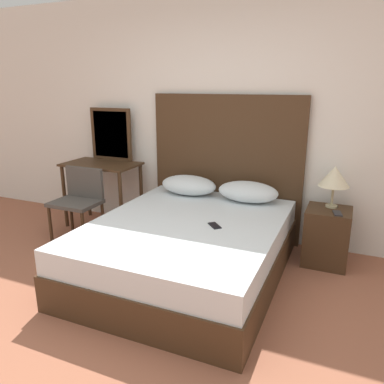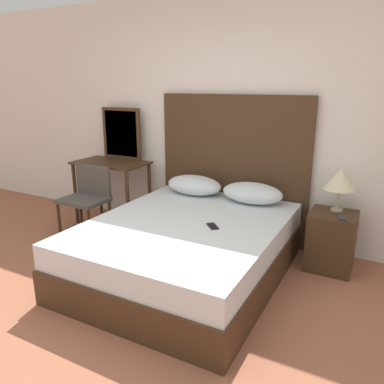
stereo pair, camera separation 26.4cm
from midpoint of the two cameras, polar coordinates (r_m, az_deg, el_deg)
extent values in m
plane|color=#9E5B42|center=(2.88, -14.69, -21.24)|extent=(16.00, 16.00, 0.00)
cube|color=white|center=(4.27, 2.79, 11.09)|extent=(10.00, 0.06, 2.70)
cube|color=#422B19|center=(3.55, -2.84, -10.13)|extent=(1.66, 2.07, 0.31)
cube|color=silver|center=(3.44, -2.90, -6.20)|extent=(1.62, 2.03, 0.22)
cube|color=#422B19|center=(4.26, 3.35, 3.71)|extent=(1.74, 0.05, 1.62)
ellipsoid|color=silver|center=(4.20, -2.32, 1.05)|extent=(0.64, 0.38, 0.21)
ellipsoid|color=silver|center=(3.96, 6.64, 0.01)|extent=(0.64, 0.38, 0.21)
cube|color=black|center=(3.29, 1.16, -5.17)|extent=(0.15, 0.16, 0.01)
cube|color=#422B19|center=(3.89, 18.00, -6.48)|extent=(0.42, 0.42, 0.56)
cylinder|color=tan|center=(3.87, 18.65, -2.06)|extent=(0.11, 0.11, 0.02)
cylinder|color=tan|center=(3.84, 18.80, -0.55)|extent=(0.02, 0.02, 0.19)
cone|color=beige|center=(3.79, 19.06, 2.28)|extent=(0.29, 0.29, 0.20)
cube|color=#232328|center=(3.69, 19.41, -3.10)|extent=(0.10, 0.16, 0.01)
cube|color=#422B19|center=(4.72, -15.25, 4.09)|extent=(0.91, 0.53, 0.02)
cylinder|color=#422B19|center=(4.92, -20.32, -0.68)|extent=(0.04, 0.04, 0.77)
cylinder|color=#422B19|center=(4.40, -12.46, -1.95)|extent=(0.04, 0.04, 0.77)
cylinder|color=#422B19|center=(5.24, -16.95, 0.62)|extent=(0.04, 0.04, 0.77)
cylinder|color=#422B19|center=(4.76, -9.31, -0.41)|extent=(0.04, 0.04, 0.77)
cube|color=#422B19|center=(4.85, -13.77, 8.53)|extent=(0.57, 0.03, 0.64)
cube|color=#B2BCC6|center=(4.85, -13.84, 8.52)|extent=(0.49, 0.01, 0.57)
cube|color=#4C4742|center=(4.41, -19.01, -1.63)|extent=(0.52, 0.41, 0.04)
cube|color=#4C4742|center=(4.49, -17.68, 1.40)|extent=(0.49, 0.04, 0.35)
cylinder|color=#422B19|center=(4.52, -22.37, -4.67)|extent=(0.04, 0.04, 0.43)
cylinder|color=#422B19|center=(4.22, -17.97, -5.69)|extent=(0.04, 0.04, 0.43)
cylinder|color=#422B19|center=(4.75, -19.42, -3.37)|extent=(0.04, 0.04, 0.43)
cylinder|color=#422B19|center=(4.47, -15.07, -4.23)|extent=(0.04, 0.04, 0.43)
camera|label=1|loc=(0.13, -92.22, -0.64)|focal=35.00mm
camera|label=2|loc=(0.13, 87.78, 0.64)|focal=35.00mm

